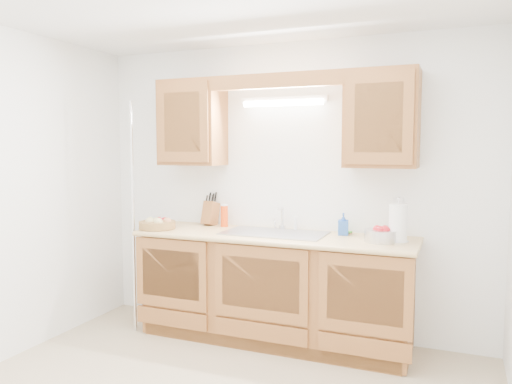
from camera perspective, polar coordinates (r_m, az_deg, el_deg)
The scene contains 17 objects.
room at distance 2.98m, azimuth -5.84°, elevation -1.78°, with size 3.52×3.50×2.50m.
base_cabinets at distance 4.22m, azimuth 2.07°, elevation -10.94°, with size 2.20×0.60×0.86m, color brown.
countertop at distance 4.11m, azimuth 2.02°, elevation -5.08°, with size 2.30×0.63×0.04m, color #DDBF74.
upper_cabinet_left at distance 4.53m, azimuth -7.26°, elevation 7.82°, with size 0.55×0.33×0.75m, color brown.
upper_cabinet_right at distance 3.99m, azimuth 14.20°, elevation 8.09°, with size 0.55×0.33×0.75m, color brown.
valance at distance 4.08m, azimuth 2.10°, elevation 12.61°, with size 2.20×0.05×0.12m, color brown.
fluorescent_fixture at distance 4.28m, azimuth 3.15°, elevation 10.33°, with size 0.76×0.08×0.08m.
sink at distance 4.14m, azimuth 2.12°, elevation -5.74°, with size 0.84×0.46×0.36m.
wire_shelf_pole at distance 4.43m, azimuth -13.87°, elevation -2.91°, with size 0.03×0.03×2.00m, color silver.
outlet_plate at distance 4.15m, azimuth 15.94°, elevation -1.40°, with size 0.08×0.01×0.12m, color white.
fruit_basket at distance 4.44m, azimuth -11.21°, elevation -3.58°, with size 0.35×0.35×0.10m.
knife_block at distance 4.59m, azimuth -5.23°, elevation -2.38°, with size 0.13×0.19×0.31m.
orange_canister at distance 4.47m, azimuth -3.64°, elevation -2.69°, with size 0.07×0.07×0.20m.
soap_bottle at distance 4.10m, azimuth 9.95°, elevation -3.63°, with size 0.08×0.08×0.18m, color #2353B1.
sponge at distance 4.20m, azimuth 10.19°, elevation -4.56°, with size 0.11×0.08×0.02m.
paper_towel at distance 3.87m, azimuth 15.93°, elevation -3.48°, with size 0.17×0.17×0.34m.
apple_bowl at distance 3.87m, azimuth 14.09°, elevation -4.76°, with size 0.31×0.31×0.13m.
Camera 1 is at (1.39, -2.61, 1.60)m, focal length 35.00 mm.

